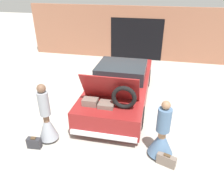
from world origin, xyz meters
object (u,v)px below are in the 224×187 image
suitcase_beside_left_person (34,143)px  person_left (47,121)px  person_right (162,137)px  suitcase_beside_right_person (166,160)px  car (120,86)px

suitcase_beside_left_person → person_left: bearing=58.8°
person_right → suitcase_beside_right_person: (0.16, -0.33, -0.41)m
car → person_left: 3.04m
car → suitcase_beside_right_person: car is taller
person_left → suitcase_beside_right_person: person_left is taller
car → person_right: (1.53, -2.57, -0.04)m
person_left → person_right: (3.05, 0.06, -0.06)m
person_left → person_right: 3.06m
car → suitcase_beside_right_person: 3.39m
suitcase_beside_right_person → person_left: bearing=175.1°
suitcase_beside_left_person → person_right: bearing=7.7°
person_left → person_right: person_left is taller
car → person_right: 2.99m
person_left → suitcase_beside_left_person: 0.66m
car → suitcase_beside_right_person: bearing=-59.9°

